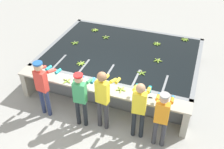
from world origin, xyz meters
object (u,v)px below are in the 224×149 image
at_px(worker_1, 81,95).
at_px(worker_2, 103,95).
at_px(banana_bunch_ledge_0, 36,72).
at_px(knife_1, 80,80).
at_px(banana_bunch_floating_0, 75,43).
at_px(knife_0, 153,98).
at_px(banana_bunch_floating_6, 106,37).
at_px(banana_bunch_floating_4, 81,63).
at_px(banana_bunch_ledge_1, 67,81).
at_px(worker_4, 162,115).
at_px(worker_3, 139,106).
at_px(banana_bunch_floating_3, 95,30).
at_px(banana_bunch_floating_7, 157,44).
at_px(banana_bunch_floating_5, 185,40).
at_px(worker_0, 43,83).
at_px(banana_bunch_floating_1, 142,73).
at_px(banana_bunch_ledge_2, 121,89).
at_px(banana_bunch_floating_2, 158,60).

height_order(worker_1, worker_2, worker_2).
bearing_deg(banana_bunch_ledge_0, knife_1, 3.04).
height_order(banana_bunch_floating_0, knife_0, banana_bunch_floating_0).
relative_size(banana_bunch_floating_0, knife_1, 0.91).
relative_size(banana_bunch_floating_6, knife_1, 0.91).
xyz_separation_m(banana_bunch_floating_4, banana_bunch_ledge_1, (0.02, -0.91, 0.00)).
bearing_deg(banana_bunch_floating_0, banana_bunch_ledge_0, -98.23).
height_order(worker_4, banana_bunch_floating_6, worker_4).
bearing_deg(worker_3, banana_bunch_floating_3, 126.81).
height_order(worker_1, knife_0, worker_1).
bearing_deg(worker_3, banana_bunch_floating_7, 94.75).
relative_size(worker_1, banana_bunch_floating_0, 5.86).
height_order(banana_bunch_floating_3, banana_bunch_floating_4, same).
distance_m(banana_bunch_floating_5, banana_bunch_floating_6, 2.73).
height_order(worker_0, banana_bunch_floating_0, worker_0).
height_order(banana_bunch_floating_1, banana_bunch_floating_4, same).
bearing_deg(banana_bunch_floating_7, knife_1, -119.67).
xyz_separation_m(banana_bunch_floating_6, banana_bunch_ledge_2, (1.41, -2.56, 0.00)).
bearing_deg(worker_2, worker_1, -169.58).
relative_size(banana_bunch_floating_0, banana_bunch_floating_2, 1.00).
bearing_deg(worker_1, worker_3, 4.32).
relative_size(worker_2, banana_bunch_floating_1, 6.30).
height_order(banana_bunch_floating_3, banana_bunch_floating_6, same).
bearing_deg(banana_bunch_floating_4, worker_4, -27.51).
bearing_deg(banana_bunch_floating_1, worker_2, -111.51).
xyz_separation_m(worker_3, banana_bunch_floating_6, (-2.05, 3.12, -0.12)).
distance_m(worker_1, banana_bunch_floating_0, 2.87).
height_order(banana_bunch_floating_0, banana_bunch_floating_3, same).
relative_size(worker_0, banana_bunch_floating_1, 6.10).
bearing_deg(banana_bunch_ledge_2, worker_1, -140.82).
bearing_deg(banana_bunch_floating_0, worker_4, -35.77).
height_order(banana_bunch_floating_0, knife_1, banana_bunch_floating_0).
xyz_separation_m(worker_1, banana_bunch_floating_6, (-0.58, 3.23, -0.11)).
height_order(worker_1, banana_bunch_floating_0, worker_1).
xyz_separation_m(worker_1, banana_bunch_ledge_0, (-1.69, 0.60, -0.11)).
height_order(worker_2, banana_bunch_floating_1, worker_2).
distance_m(worker_1, knife_0, 1.81).
xyz_separation_m(banana_bunch_floating_5, knife_0, (-0.35, -3.36, -0.01)).
distance_m(worker_3, banana_bunch_ledge_2, 0.86).
xyz_separation_m(banana_bunch_floating_2, banana_bunch_floating_6, (-2.02, 0.86, 0.00)).
height_order(banana_bunch_floating_7, banana_bunch_ledge_0, banana_bunch_ledge_0).
relative_size(banana_bunch_floating_4, banana_bunch_floating_5, 1.00).
bearing_deg(banana_bunch_floating_7, knife_0, -79.75).
distance_m(banana_bunch_ledge_1, knife_1, 0.35).
distance_m(worker_2, banana_bunch_floating_2, 2.44).
xyz_separation_m(banana_bunch_floating_2, banana_bunch_floating_4, (-2.12, -0.94, -0.00)).
bearing_deg(banana_bunch_floating_2, banana_bunch_ledge_2, -109.81).
distance_m(worker_3, banana_bunch_floating_7, 3.29).
relative_size(banana_bunch_ledge_0, banana_bunch_ledge_1, 1.01).
bearing_deg(worker_4, worker_0, -179.99).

